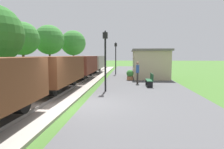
{
  "coord_description": "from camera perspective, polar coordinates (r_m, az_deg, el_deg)",
  "views": [
    {
      "loc": [
        2.17,
        -8.27,
        2.46
      ],
      "look_at": [
        1.11,
        4.86,
        1.12
      ],
      "focal_mm": 30.39,
      "sensor_mm": 36.0,
      "label": 1
    }
  ],
  "objects": [
    {
      "name": "tree_trackside_far",
      "position": [
        23.83,
        -25.33,
        9.72
      ],
      "size": [
        3.72,
        3.72,
        6.18
      ],
      "color": "#4C3823",
      "rests_on": "ground"
    },
    {
      "name": "lamp_post_near",
      "position": [
        11.48,
        -2.03,
        7.53
      ],
      "size": [
        0.28,
        0.28,
        3.7
      ],
      "color": "black",
      "rests_on": "platform_slab"
    },
    {
      "name": "bench_near_hut",
      "position": [
        13.77,
        11.39,
        -1.54
      ],
      "size": [
        0.42,
        1.5,
        0.91
      ],
      "color": "#1E4C2D",
      "rests_on": "platform_slab"
    },
    {
      "name": "tree_field_left",
      "position": [
        29.95,
        -18.36,
        9.85
      ],
      "size": [
        4.34,
        4.34,
        6.89
      ],
      "color": "#4C3823",
      "rests_on": "ground"
    },
    {
      "name": "platform_slab",
      "position": [
        8.65,
        11.44,
        -9.94
      ],
      "size": [
        6.0,
        60.0,
        0.25
      ],
      "primitive_type": "cube",
      "color": "#4C4C4F",
      "rests_on": "ground"
    },
    {
      "name": "rail_near",
      "position": [
        9.4,
        -19.96,
        -8.5
      ],
      "size": [
        0.07,
        60.0,
        0.14
      ],
      "primitive_type": "cube",
      "color": "slate",
      "rests_on": "track_ballast"
    },
    {
      "name": "ground_plane",
      "position": [
        8.9,
        -9.86,
        -10.31
      ],
      "size": [
        160.0,
        160.0,
        0.0
      ],
      "primitive_type": "plane",
      "color": "#3D6628"
    },
    {
      "name": "lamp_post_far",
      "position": [
        21.72,
        1.13,
        6.73
      ],
      "size": [
        0.28,
        0.28,
        3.7
      ],
      "color": "black",
      "rests_on": "platform_slab"
    },
    {
      "name": "rail_far",
      "position": [
        10.08,
        -27.5,
        -7.86
      ],
      "size": [
        0.07,
        60.0,
        0.14
      ],
      "primitive_type": "cube",
      "color": "slate",
      "rests_on": "track_ballast"
    },
    {
      "name": "freight_train",
      "position": [
        15.54,
        -12.51,
        1.76
      ],
      "size": [
        2.5,
        26.0,
        2.12
      ],
      "color": "brown",
      "rests_on": "rail_near"
    },
    {
      "name": "potted_planter",
      "position": [
        16.9,
        5.44,
        -0.1
      ],
      "size": [
        0.64,
        0.64,
        0.92
      ],
      "color": "#9E6642",
      "rests_on": "platform_slab"
    },
    {
      "name": "tree_field_distant",
      "position": [
        34.72,
        -11.58,
        9.27
      ],
      "size": [
        4.38,
        4.38,
        6.82
      ],
      "color": "#4C3823",
      "rests_on": "ground"
    },
    {
      "name": "bench_down_platform",
      "position": [
        24.32,
        8.46,
        1.66
      ],
      "size": [
        0.42,
        1.5,
        0.91
      ],
      "color": "#1E4C2D",
      "rests_on": "platform_slab"
    },
    {
      "name": "track_ballast",
      "position": [
        9.75,
        -23.83,
        -8.93
      ],
      "size": [
        3.8,
        60.0,
        0.12
      ],
      "primitive_type": "cube",
      "color": "#9E9389",
      "rests_on": "ground"
    },
    {
      "name": "person_waiting",
      "position": [
        14.75,
        7.7,
        0.81
      ],
      "size": [
        0.26,
        0.39,
        1.71
      ],
      "rotation": [
        0.0,
        0.0,
        3.09
      ],
      "color": "#38332D",
      "rests_on": "platform_slab"
    },
    {
      "name": "station_hut",
      "position": [
        19.58,
        11.17,
        3.35
      ],
      "size": [
        3.5,
        5.8,
        2.78
      ],
      "color": "tan",
      "rests_on": "platform_slab"
    }
  ]
}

